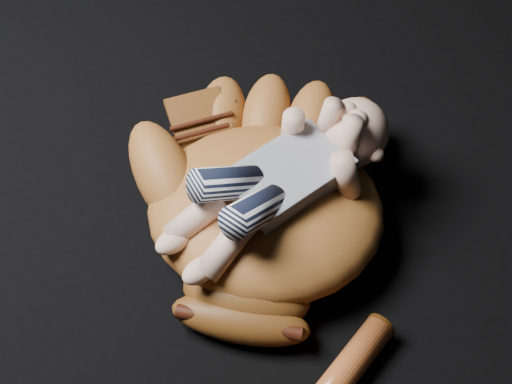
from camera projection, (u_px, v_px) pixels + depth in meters
baseball_glove at (266, 202)px, 1.17m from camera, size 0.61×0.64×0.16m
newborn_baby at (272, 182)px, 1.12m from camera, size 0.28×0.43×0.16m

